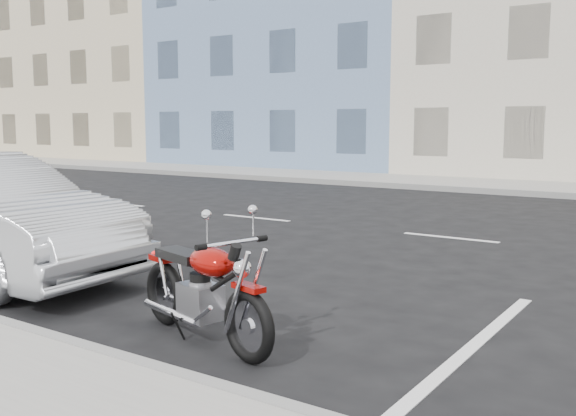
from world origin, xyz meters
TOP-DOWN VIEW (x-y plane):
  - sidewalk_far at (-5.00, 8.70)m, footprint 80.00×3.40m
  - curb_far at (-5.00, 7.00)m, footprint 80.00×0.12m
  - bldg_far_west at (-26.00, 16.30)m, footprint 12.00×12.00m
  - bldg_blue at (-14.00, 16.30)m, footprint 12.00×12.00m
  - motorcycle at (-1.30, -6.28)m, footprint 1.84×0.77m

SIDE VIEW (x-z plane):
  - sidewalk_far at x=-5.00m, z-range 0.00..0.15m
  - curb_far at x=-5.00m, z-range 0.00..0.16m
  - motorcycle at x=-1.30m, z-range -0.04..0.90m
  - bldg_far_west at x=-26.00m, z-range 0.00..12.00m
  - bldg_blue at x=-14.00m, z-range 0.00..13.00m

